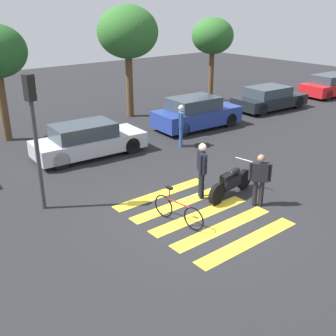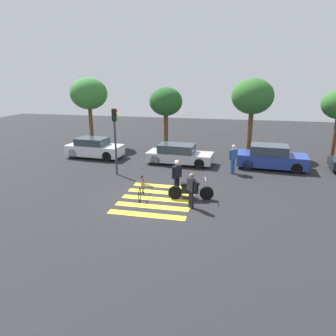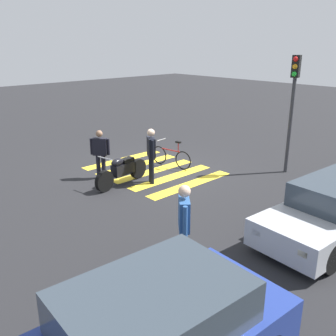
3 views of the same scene
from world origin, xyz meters
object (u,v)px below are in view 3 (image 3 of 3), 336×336
(police_motorcycle, at_px, (122,170))
(traffic_light_pole, at_px, (293,95))
(officer_by_motorcycle, at_px, (151,152))
(leaning_bicycle, at_px, (171,157))
(officer_on_foot, at_px, (100,152))
(pedestrian_bystander, at_px, (184,222))

(police_motorcycle, distance_m, traffic_light_pole, 6.07)
(police_motorcycle, distance_m, officer_by_motorcycle, 1.09)
(leaning_bicycle, xyz_separation_m, traffic_light_pole, (-2.50, 3.15, 2.27))
(officer_on_foot, height_order, traffic_light_pole, traffic_light_pole)
(police_motorcycle, height_order, officer_by_motorcycle, officer_by_motorcycle)
(officer_by_motorcycle, xyz_separation_m, traffic_light_pole, (-4.09, 2.37, 1.63))
(leaning_bicycle, xyz_separation_m, officer_on_foot, (2.53, -0.69, 0.54))
(officer_by_motorcycle, bearing_deg, leaning_bicycle, -154.05)
(leaning_bicycle, relative_size, traffic_light_pole, 0.45)
(pedestrian_bystander, bearing_deg, officer_on_foot, -107.35)
(police_motorcycle, relative_size, officer_on_foot, 1.33)
(officer_by_motorcycle, bearing_deg, traffic_light_pole, 149.92)
(officer_by_motorcycle, bearing_deg, pedestrian_bystander, 56.90)
(police_motorcycle, relative_size, pedestrian_bystander, 1.21)
(leaning_bicycle, bearing_deg, officer_by_motorcycle, 25.95)
(police_motorcycle, xyz_separation_m, officer_by_motorcycle, (-0.78, 0.52, 0.55))
(police_motorcycle, xyz_separation_m, officer_on_foot, (0.16, -0.95, 0.45))
(officer_on_foot, distance_m, traffic_light_pole, 6.55)
(pedestrian_bystander, bearing_deg, leaning_bicycle, -131.20)
(leaning_bicycle, relative_size, officer_by_motorcycle, 0.99)
(officer_on_foot, xyz_separation_m, officer_by_motorcycle, (-0.93, 1.47, 0.10))
(traffic_light_pole, bearing_deg, police_motorcycle, -30.70)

